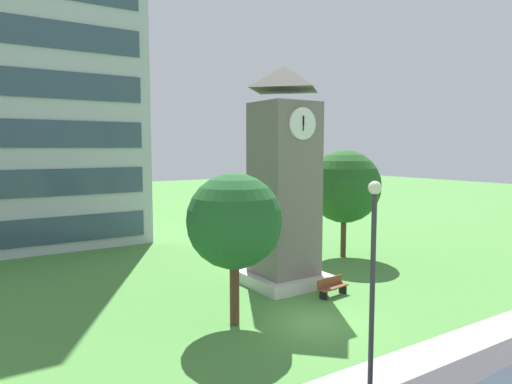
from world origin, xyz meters
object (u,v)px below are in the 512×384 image
object	(u,v)px
clock_tower	(284,188)
street_lamp	(373,269)
park_bench	(332,287)
tree_near_tower	(234,221)
tree_by_building	(344,187)

from	to	relation	value
clock_tower	street_lamp	distance (m)	11.49
park_bench	tree_near_tower	world-z (taller)	tree_near_tower
park_bench	tree_by_building	xyz separation A→B (m)	(6.07, 5.64, 4.14)
clock_tower	tree_near_tower	xyz separation A→B (m)	(-4.92, -3.39, -0.83)
park_bench	tree_near_tower	distance (m)	6.84
clock_tower	park_bench	xyz separation A→B (m)	(0.79, -2.85, -4.55)
clock_tower	tree_by_building	distance (m)	7.42
street_lamp	tree_by_building	xyz separation A→B (m)	(11.55, 13.21, 0.78)
street_lamp	tree_near_tower	xyz separation A→B (m)	(-0.22, 7.04, 0.37)
clock_tower	tree_by_building	bearing A→B (deg)	22.15
clock_tower	street_lamp	bearing A→B (deg)	-114.24
tree_by_building	tree_near_tower	distance (m)	13.31
clock_tower	tree_near_tower	bearing A→B (deg)	-145.46
clock_tower	street_lamp	world-z (taller)	clock_tower
street_lamp	clock_tower	bearing A→B (deg)	65.76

